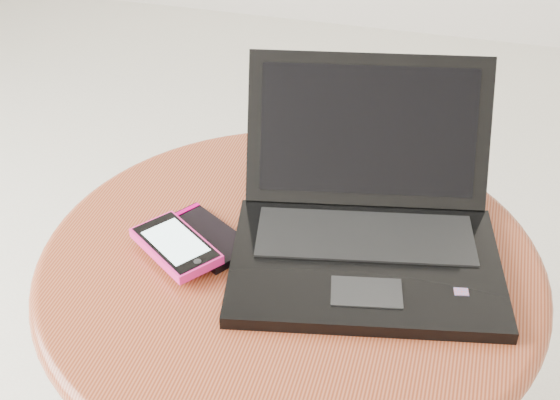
# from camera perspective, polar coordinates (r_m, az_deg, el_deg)

# --- Properties ---
(table) EXTENTS (0.63, 0.63, 0.50)m
(table) POSITION_cam_1_polar(r_m,az_deg,el_deg) (1.02, 0.72, -8.84)
(table) COLOR brown
(table) RESTS_ON ground
(laptop) EXTENTS (0.37, 0.37, 0.19)m
(laptop) POSITION_cam_1_polar(r_m,az_deg,el_deg) (0.94, 6.43, -1.76)
(laptop) COLOR black
(laptop) RESTS_ON table
(phone_black) EXTENTS (0.14, 0.12, 0.01)m
(phone_black) POSITION_cam_1_polar(r_m,az_deg,el_deg) (0.97, -5.59, -2.75)
(phone_black) COLOR black
(phone_black) RESTS_ON table
(phone_pink) EXTENTS (0.13, 0.12, 0.01)m
(phone_pink) POSITION_cam_1_polar(r_m,az_deg,el_deg) (0.94, -7.78, -3.38)
(phone_pink) COLOR #DF1E77
(phone_pink) RESTS_ON phone_black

